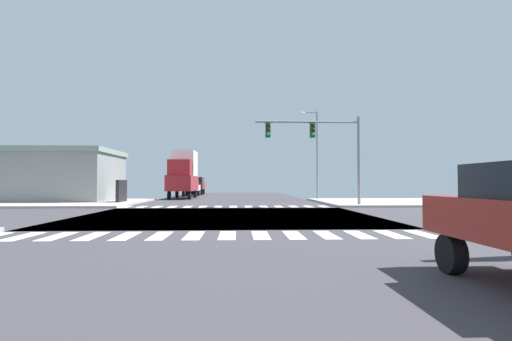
{
  "coord_description": "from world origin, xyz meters",
  "views": [
    {
      "loc": [
        0.57,
        -19.48,
        1.58
      ],
      "look_at": [
        1.65,
        4.89,
        2.32
      ],
      "focal_mm": 28.36,
      "sensor_mm": 36.0,
      "label": 1
    }
  ],
  "objects": [
    {
      "name": "bank_building",
      "position": [
        -17.04,
        14.58,
        2.17
      ],
      "size": [
        16.22,
        7.93,
        4.32
      ],
      "color": "gray",
      "rests_on": "ground"
    },
    {
      "name": "sidewalk_corner_nw",
      "position": [
        -13.0,
        12.0,
        0.07
      ],
      "size": [
        12.0,
        12.0,
        0.14
      ],
      "color": "#B8A69D",
      "rests_on": "ground"
    },
    {
      "name": "crosswalk_far",
      "position": [
        -0.25,
        7.3,
        0.0
      ],
      "size": [
        13.5,
        2.0,
        0.01
      ],
      "color": "white",
      "rests_on": "ground"
    },
    {
      "name": "sedan_farside_2",
      "position": [
        -5.0,
        28.7,
        1.12
      ],
      "size": [
        1.8,
        4.3,
        1.88
      ],
      "rotation": [
        0.0,
        0.0,
        3.14
      ],
      "color": "black",
      "rests_on": "ground"
    },
    {
      "name": "sidewalk_corner_ne",
      "position": [
        13.0,
        12.0,
        0.07
      ],
      "size": [
        12.0,
        12.0,
        0.14
      ],
      "color": "#B2ADA3",
      "rests_on": "ground"
    },
    {
      "name": "traffic_signal_mast",
      "position": [
        5.88,
        7.31,
        4.5
      ],
      "size": [
        7.08,
        0.55,
        6.06
      ],
      "color": "gray",
      "rests_on": "ground"
    },
    {
      "name": "box_truck_middle_1",
      "position": [
        -5.0,
        21.74,
        2.56
      ],
      "size": [
        2.4,
        7.2,
        4.85
      ],
      "rotation": [
        0.0,
        0.0,
        3.14
      ],
      "color": "black",
      "rests_on": "ground"
    },
    {
      "name": "street_lamp",
      "position": [
        7.53,
        17.0,
        4.84
      ],
      "size": [
        1.78,
        0.32,
        8.11
      ],
      "color": "gray",
      "rests_on": "ground"
    },
    {
      "name": "suv_trailing_2",
      "position": [
        -5.0,
        35.14,
        1.39
      ],
      "size": [
        1.96,
        4.6,
        2.34
      ],
      "rotation": [
        0.0,
        0.0,
        3.14
      ],
      "color": "black",
      "rests_on": "ground"
    },
    {
      "name": "crosswalk_near",
      "position": [
        -0.25,
        -7.3,
        0.0
      ],
      "size": [
        13.5,
        2.0,
        0.01
      ],
      "color": "white",
      "rests_on": "ground"
    },
    {
      "name": "ground",
      "position": [
        0.0,
        0.0,
        -0.03
      ],
      "size": [
        90.0,
        90.0,
        0.05
      ],
      "color": "#3E3A40"
    }
  ]
}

